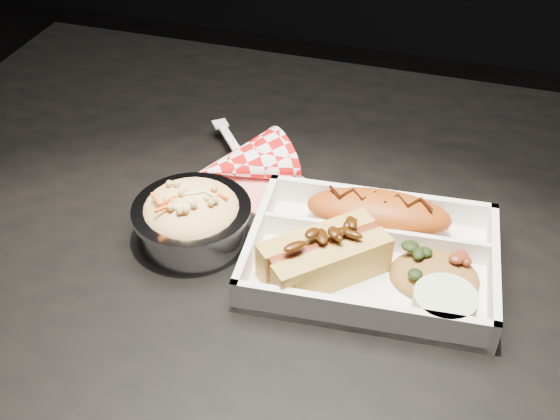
% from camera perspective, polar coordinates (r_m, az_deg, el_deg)
% --- Properties ---
extents(dining_table, '(1.20, 0.80, 0.75)m').
position_cam_1_polar(dining_table, '(0.84, 4.61, -6.61)').
color(dining_table, black).
rests_on(dining_table, ground).
extents(food_tray, '(0.26, 0.20, 0.04)m').
position_cam_1_polar(food_tray, '(0.73, 7.39, -4.05)').
color(food_tray, white).
rests_on(food_tray, dining_table).
extents(fried_pastry, '(0.16, 0.07, 0.04)m').
position_cam_1_polar(fried_pastry, '(0.76, 8.00, -0.21)').
color(fried_pastry, '#A54610').
rests_on(fried_pastry, food_tray).
extents(hotdog, '(0.13, 0.13, 0.06)m').
position_cam_1_polar(hotdog, '(0.70, 3.62, -3.62)').
color(hotdog, gold).
rests_on(hotdog, food_tray).
extents(fried_rice_mound, '(0.10, 0.08, 0.03)m').
position_cam_1_polar(fried_rice_mound, '(0.71, 12.55, -4.62)').
color(fried_rice_mound, olive).
rests_on(fried_rice_mound, food_tray).
extents(cupcake_liner, '(0.06, 0.06, 0.03)m').
position_cam_1_polar(cupcake_liner, '(0.68, 13.18, -7.63)').
color(cupcake_liner, beige).
rests_on(cupcake_liner, food_tray).
extents(foil_coleslaw_cup, '(0.13, 0.13, 0.07)m').
position_cam_1_polar(foil_coleslaw_cup, '(0.75, -7.16, -0.50)').
color(foil_coleslaw_cup, silver).
rests_on(foil_coleslaw_cup, dining_table).
extents(napkin_fork, '(0.15, 0.16, 0.10)m').
position_cam_1_polar(napkin_fork, '(0.85, -2.97, 3.81)').
color(napkin_fork, red).
rests_on(napkin_fork, dining_table).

